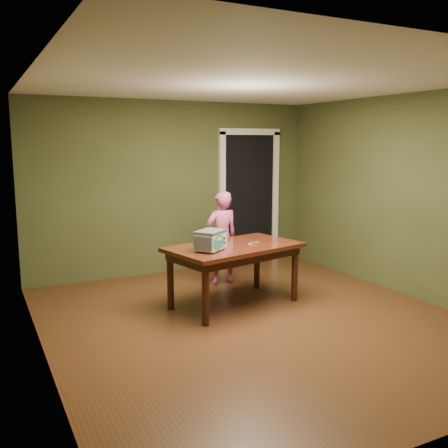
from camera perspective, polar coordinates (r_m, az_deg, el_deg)
name	(u,v)px	position (r m, az deg, el deg)	size (l,w,h in m)	color
floor	(257,321)	(5.72, 3.80, -10.97)	(5.00, 5.00, 0.00)	#562B18
room_shell	(259,168)	(5.37, 3.99, 6.38)	(4.52, 5.02, 2.61)	#47502A
doorway	(240,198)	(8.47, 1.87, 3.04)	(1.10, 0.66, 2.25)	black
dining_table	(234,253)	(6.07, 1.18, -3.35)	(1.75, 1.21, 0.75)	#3D190D
toy_oven	(210,240)	(5.73, -1.56, -1.79)	(0.44, 0.42, 0.23)	#4C4F54
baking_pan	(254,243)	(6.13, 3.40, -2.16)	(0.10, 0.10, 0.02)	silver
spatula	(254,243)	(6.15, 3.40, -2.20)	(0.18, 0.03, 0.01)	#F4C66A
child	(222,238)	(6.98, -0.27, -1.60)	(0.48, 0.32, 1.32)	#C95284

